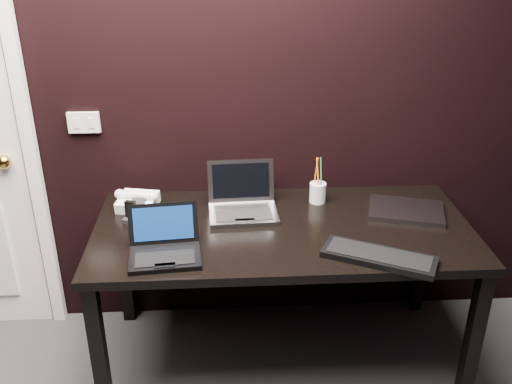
{
  "coord_description": "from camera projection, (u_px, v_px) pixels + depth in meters",
  "views": [
    {
      "loc": [
        0.05,
        -0.84,
        1.98
      ],
      "look_at": [
        0.17,
        1.35,
        0.94
      ],
      "focal_mm": 40.0,
      "sensor_mm": 36.0,
      "label": 1
    }
  ],
  "objects": [
    {
      "name": "pen_cup",
      "position": [
        318.0,
        192.0,
        2.77
      ],
      "size": [
        0.08,
        0.08,
        0.23
      ],
      "color": "silver",
      "rests_on": "desk"
    },
    {
      "name": "desk_phone",
      "position": [
        138.0,
        201.0,
        2.71
      ],
      "size": [
        0.22,
        0.19,
        0.11
      ],
      "color": "white",
      "rests_on": "desk"
    },
    {
      "name": "ext_keyboard",
      "position": [
        379.0,
        257.0,
        2.31
      ],
      "size": [
        0.48,
        0.34,
        0.03
      ],
      "color": "black",
      "rests_on": "desk"
    },
    {
      "name": "closed_laptop",
      "position": [
        406.0,
        211.0,
        2.68
      ],
      "size": [
        0.4,
        0.33,
        0.02
      ],
      "color": "gray",
      "rests_on": "desk"
    },
    {
      "name": "wall_back",
      "position": [
        213.0,
        83.0,
        2.67
      ],
      "size": [
        4.0,
        0.0,
        4.0
      ],
      "primitive_type": "plane",
      "rotation": [
        1.57,
        0.0,
        0.0
      ],
      "color": "black",
      "rests_on": "ground"
    },
    {
      "name": "mobile_phone",
      "position": [
        130.0,
        214.0,
        2.59
      ],
      "size": [
        0.07,
        0.07,
        0.1
      ],
      "color": "black",
      "rests_on": "desk"
    },
    {
      "name": "netbook",
      "position": [
        165.0,
        247.0,
        2.33
      ],
      "size": [
        0.31,
        0.28,
        0.18
      ],
      "color": "black",
      "rests_on": "desk"
    },
    {
      "name": "silver_laptop",
      "position": [
        243.0,
        205.0,
        2.67
      ],
      "size": [
        0.33,
        0.3,
        0.22
      ],
      "color": "gray",
      "rests_on": "desk"
    },
    {
      "name": "desk",
      "position": [
        283.0,
        241.0,
        2.6
      ],
      "size": [
        1.7,
        0.8,
        0.74
      ],
      "color": "black",
      "rests_on": "ground"
    },
    {
      "name": "wall_switch",
      "position": [
        84.0,
        122.0,
        2.71
      ],
      "size": [
        0.15,
        0.02,
        0.1
      ],
      "color": "silver",
      "rests_on": "wall_back"
    }
  ]
}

